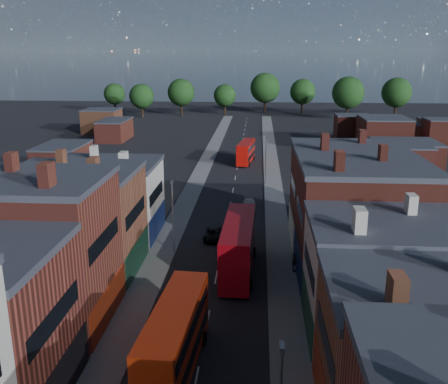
# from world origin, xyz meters

# --- Properties ---
(pavement_west) EXTENTS (3.00, 200.00, 0.12)m
(pavement_west) POSITION_xyz_m (-6.50, 50.00, 0.06)
(pavement_west) COLOR gray
(pavement_west) RESTS_ON ground
(pavement_east) EXTENTS (3.00, 200.00, 0.12)m
(pavement_east) POSITION_xyz_m (6.50, 50.00, 0.06)
(pavement_east) COLOR gray
(pavement_east) RESTS_ON ground
(lamp_post_2) EXTENTS (0.25, 0.70, 8.12)m
(lamp_post_2) POSITION_xyz_m (-5.20, 30.00, 4.70)
(lamp_post_2) COLOR slate
(lamp_post_2) RESTS_ON ground
(lamp_post_3) EXTENTS (0.25, 0.70, 8.12)m
(lamp_post_3) POSITION_xyz_m (5.20, 60.00, 4.70)
(lamp_post_3) COLOR slate
(lamp_post_3) RESTS_ON ground
(bus_0) EXTENTS (3.51, 11.71, 4.99)m
(bus_0) POSITION_xyz_m (-1.50, 8.70, 2.69)
(bus_0) COLOR red
(bus_0) RESTS_ON ground
(bus_1) EXTENTS (3.41, 12.48, 5.36)m
(bus_1) POSITION_xyz_m (2.12, 25.31, 2.89)
(bus_1) COLOR red
(bus_1) RESTS_ON ground
(bus_2) EXTENTS (3.47, 10.05, 4.25)m
(bus_2) POSITION_xyz_m (1.50, 76.41, 2.29)
(bus_2) COLOR #BE0E08
(bus_2) RESTS_ON ground
(car_2) EXTENTS (2.10, 4.43, 1.22)m
(car_2) POSITION_xyz_m (-1.20, 34.29, 0.61)
(car_2) COLOR black
(car_2) RESTS_ON ground
(car_3) EXTENTS (1.88, 4.20, 1.20)m
(car_3) POSITION_xyz_m (2.80, 46.85, 0.60)
(car_3) COLOR silver
(car_3) RESTS_ON ground
(ped_3) EXTENTS (0.69, 1.20, 1.94)m
(ped_3) POSITION_xyz_m (7.70, 25.66, 1.09)
(ped_3) COLOR #4F4A44
(ped_3) RESTS_ON pavement_east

